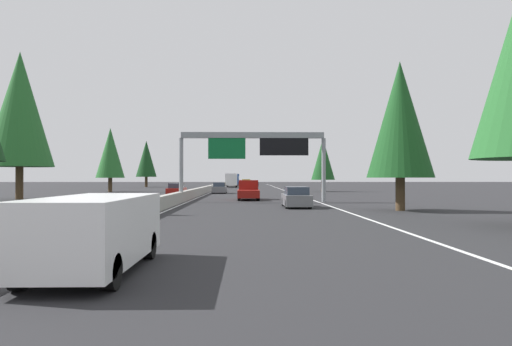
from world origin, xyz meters
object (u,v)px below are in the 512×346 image
(sign_gantry_overhead, at_px, (255,147))
(conifer_right_mid, at_px, (323,159))
(sedan_mid_right, at_px, (296,198))
(conifer_left_far, at_px, (146,159))
(box_truck_mid_center, at_px, (232,180))
(pickup_far_left, at_px, (248,190))
(conifer_left_near, at_px, (20,109))
(oncoming_near, at_px, (177,190))
(conifer_right_near, at_px, (400,120))
(conifer_left_mid, at_px, (110,153))
(minivan_distant_a, at_px, (95,230))
(minivan_distant_b, at_px, (246,182))
(sedan_far_right, at_px, (231,183))
(sedan_mid_left, at_px, (220,188))
(bus_near_center, at_px, (234,179))

(sign_gantry_overhead, relative_size, conifer_right_mid, 1.57)
(sedan_mid_right, distance_m, conifer_left_far, 75.61)
(box_truck_mid_center, distance_m, conifer_right_mid, 34.41)
(pickup_far_left, height_order, conifer_left_near, conifer_left_near)
(oncoming_near, height_order, conifer_right_near, conifer_right_near)
(conifer_left_mid, bearing_deg, minivan_distant_a, -163.99)
(minivan_distant_b, xyz_separation_m, conifer_left_far, (-7.71, 22.23, 5.32))
(sedan_mid_right, height_order, minivan_distant_b, minivan_distant_b)
(box_truck_mid_center, bearing_deg, conifer_left_far, 81.19)
(sign_gantry_overhead, bearing_deg, minivan_distant_a, 172.16)
(conifer_left_mid, bearing_deg, sedan_mid_right, -146.66)
(conifer_right_near, height_order, conifer_left_near, conifer_left_near)
(oncoming_near, relative_size, conifer_left_near, 0.30)
(box_truck_mid_center, xyz_separation_m, conifer_left_far, (2.95, 19.07, 4.66))
(conifer_left_near, xyz_separation_m, conifer_left_far, (58.06, 0.23, -2.52))
(sign_gantry_overhead, relative_size, minivan_distant_b, 2.54)
(sedan_far_right, xyz_separation_m, conifer_left_near, (-66.18, 18.35, 8.11))
(conifer_left_near, bearing_deg, conifer_left_mid, -4.90)
(conifer_right_near, relative_size, conifer_left_mid, 1.02)
(sedan_mid_left, bearing_deg, conifer_left_near, 131.89)
(minivan_distant_a, relative_size, minivan_distant_b, 1.00)
(conifer_left_near, bearing_deg, conifer_right_near, -116.75)
(bus_near_center, xyz_separation_m, conifer_right_near, (-101.62, -13.34, 4.12))
(conifer_left_mid, bearing_deg, sedan_mid_left, -111.89)
(minivan_distant_a, distance_m, conifer_left_far, 95.33)
(oncoming_near, relative_size, conifer_right_near, 0.46)
(minivan_distant_a, relative_size, sedan_mid_right, 1.14)
(minivan_distant_b, bearing_deg, oncoming_near, 172.18)
(minivan_distant_a, height_order, pickup_far_left, pickup_far_left)
(conifer_left_near, distance_m, conifer_left_mid, 23.52)
(pickup_far_left, distance_m, minivan_distant_b, 66.97)
(box_truck_mid_center, height_order, bus_near_center, bus_near_center)
(pickup_far_left, bearing_deg, conifer_left_near, 86.93)
(minivan_distant_a, relative_size, oncoming_near, 1.14)
(pickup_far_left, bearing_deg, sign_gantry_overhead, -173.32)
(pickup_far_left, relative_size, conifer_right_near, 0.58)
(sedan_mid_right, bearing_deg, minivan_distant_b, 2.68)
(sedan_mid_right, bearing_deg, sedan_far_right, 5.30)
(minivan_distant_b, relative_size, conifer_left_far, 0.48)
(sign_gantry_overhead, height_order, bus_near_center, sign_gantry_overhead)
(minivan_distant_a, bearing_deg, conifer_left_near, 28.06)
(sedan_far_right, bearing_deg, sedan_mid_right, -174.70)
(sedan_mid_left, distance_m, box_truck_mid_center, 38.51)
(box_truck_mid_center, bearing_deg, minivan_distant_a, 179.95)
(bus_near_center, bearing_deg, conifer_left_near, 167.69)
(pickup_far_left, relative_size, box_truck_mid_center, 0.66)
(conifer_left_near, bearing_deg, oncoming_near, -60.48)
(minivan_distant_a, height_order, conifer_left_mid, conifer_left_mid)
(conifer_right_mid, xyz_separation_m, conifer_left_near, (-24.23, 33.67, 3.90))
(sign_gantry_overhead, distance_m, minivan_distant_a, 30.11)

